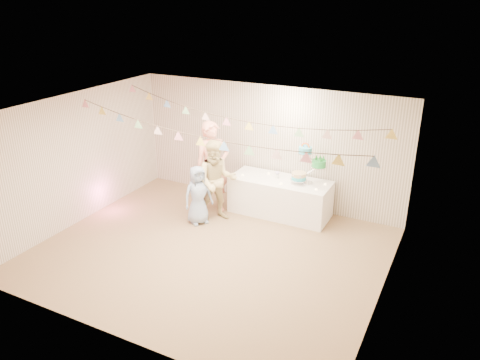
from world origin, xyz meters
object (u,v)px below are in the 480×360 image
at_px(cake_stand, 308,166).
at_px(person_child, 198,195).
at_px(person_adult_a, 212,167).
at_px(table, 280,197).
at_px(person_adult_b, 217,181).

xyz_separation_m(cake_stand, person_child, (-1.86, -1.16, -0.54)).
relative_size(person_adult_a, person_child, 1.61).
distance_m(table, person_adult_a, 1.54).
relative_size(person_adult_b, person_child, 1.39).
bearing_deg(person_adult_a, cake_stand, -30.32).
relative_size(person_adult_a, person_adult_b, 1.16).
bearing_deg(table, person_adult_b, -142.40).
bearing_deg(person_adult_b, table, 2.33).
xyz_separation_m(cake_stand, person_adult_a, (-1.88, -0.53, -0.17)).
bearing_deg(person_child, person_adult_a, 36.83).
xyz_separation_m(table, cake_stand, (0.55, 0.05, 0.76)).
height_order(cake_stand, person_adult_a, person_adult_a).
relative_size(cake_stand, person_adult_b, 0.47).
bearing_deg(table, person_adult_a, -160.06).
distance_m(table, person_adult_b, 1.40).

